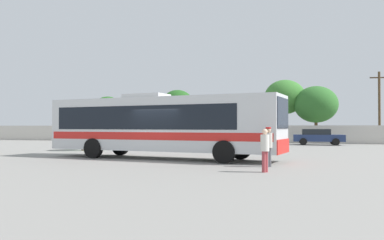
% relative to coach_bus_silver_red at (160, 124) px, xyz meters
% --- Properties ---
extents(ground_plane, '(300.00, 300.00, 0.00)m').
position_rel_coach_bus_silver_red_xyz_m(ground_plane, '(0.27, 9.17, -1.80)').
color(ground_plane, gray).
extents(perimeter_wall, '(80.00, 0.30, 1.76)m').
position_rel_coach_bus_silver_red_xyz_m(perimeter_wall, '(0.27, 21.55, -0.92)').
color(perimeter_wall, beige).
rests_on(perimeter_wall, ground_plane).
extents(coach_bus_silver_red, '(12.68, 4.21, 3.36)m').
position_rel_coach_bus_silver_red_xyz_m(coach_bus_silver_red, '(0.00, 0.00, 0.00)').
color(coach_bus_silver_red, silver).
rests_on(coach_bus_silver_red, ground_plane).
extents(attendant_by_bus_door, '(0.45, 0.45, 1.63)m').
position_rel_coach_bus_silver_red_xyz_m(attendant_by_bus_door, '(5.83, -2.67, -0.87)').
color(attendant_by_bus_door, '#4C4C51').
rests_on(attendant_by_bus_door, ground_plane).
extents(passenger_waiting_on_apron, '(0.42, 0.42, 1.57)m').
position_rel_coach_bus_silver_red_xyz_m(passenger_waiting_on_apron, '(5.91, -4.65, -0.91)').
color(passenger_waiting_on_apron, '#99383D').
rests_on(passenger_waiting_on_apron, ground_plane).
extents(vendor_umbrella_secondary_green, '(2.17, 2.17, 2.19)m').
position_rel_coach_bus_silver_red_xyz_m(vendor_umbrella_secondary_green, '(-7.45, 5.07, 0.05)').
color(vendor_umbrella_secondary_green, gray).
rests_on(vendor_umbrella_secondary_green, ground_plane).
extents(parked_car_leftmost_grey, '(4.31, 2.25, 1.45)m').
position_rel_coach_bus_silver_red_xyz_m(parked_car_leftmost_grey, '(-9.69, 17.57, -1.03)').
color(parked_car_leftmost_grey, slate).
rests_on(parked_car_leftmost_grey, ground_plane).
extents(parked_car_second_grey, '(4.17, 2.09, 1.53)m').
position_rel_coach_bus_silver_red_xyz_m(parked_car_second_grey, '(-3.64, 17.85, -0.99)').
color(parked_car_second_grey, slate).
rests_on(parked_car_second_grey, ground_plane).
extents(parked_car_third_white, '(4.66, 2.13, 1.46)m').
position_rel_coach_bus_silver_red_xyz_m(parked_car_third_white, '(2.55, 17.85, -1.02)').
color(parked_car_third_white, silver).
rests_on(parked_car_third_white, ground_plane).
extents(parked_car_rightmost_dark_blue, '(4.49, 2.18, 1.43)m').
position_rel_coach_bus_silver_red_xyz_m(parked_car_rightmost_dark_blue, '(8.09, 18.22, -1.03)').
color(parked_car_rightmost_dark_blue, navy).
rests_on(parked_car_rightmost_dark_blue, ground_plane).
extents(utility_pole_near, '(1.80, 0.38, 7.21)m').
position_rel_coach_bus_silver_red_xyz_m(utility_pole_near, '(14.14, 24.66, 1.98)').
color(utility_pole_near, '#4C3823').
rests_on(utility_pole_near, ground_plane).
extents(roadside_tree_left, '(3.95, 3.95, 5.63)m').
position_rel_coach_bus_silver_red_xyz_m(roadside_tree_left, '(-18.28, 27.93, 2.14)').
color(roadside_tree_left, brown).
rests_on(roadside_tree_left, ground_plane).
extents(roadside_tree_midleft, '(3.80, 3.80, 6.08)m').
position_rel_coach_bus_silver_red_xyz_m(roadside_tree_midleft, '(-7.94, 26.23, 2.64)').
color(roadside_tree_midleft, brown).
rests_on(roadside_tree_midleft, ground_plane).
extents(roadside_tree_midright, '(4.33, 4.33, 6.69)m').
position_rel_coach_bus_silver_red_xyz_m(roadside_tree_midright, '(4.82, 24.64, 3.03)').
color(roadside_tree_midright, brown).
rests_on(roadside_tree_midright, ground_plane).
extents(roadside_tree_right, '(4.45, 4.45, 5.84)m').
position_rel_coach_bus_silver_red_xyz_m(roadside_tree_right, '(8.01, 23.73, 2.14)').
color(roadside_tree_right, brown).
rests_on(roadside_tree_right, ground_plane).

